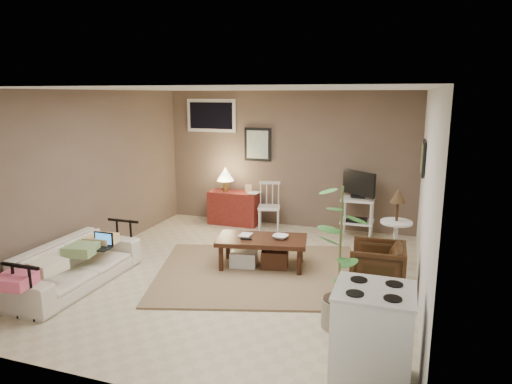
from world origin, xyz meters
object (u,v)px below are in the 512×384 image
(coffee_table, at_px, (261,250))
(potted_plant, at_px, (340,253))
(sofa, at_px, (74,258))
(tv_stand, at_px, (358,203))
(spindle_chair, at_px, (269,207))
(stove, at_px, (372,336))
(red_console, at_px, (233,205))
(armchair, at_px, (377,265))
(side_table, at_px, (397,220))

(coffee_table, xyz_separation_m, potted_plant, (1.24, -1.28, 0.54))
(sofa, height_order, tv_stand, tv_stand)
(spindle_chair, bearing_deg, sofa, -116.84)
(stove, bearing_deg, tv_stand, 98.12)
(stove, bearing_deg, red_console, 124.84)
(sofa, distance_m, tv_stand, 4.39)
(spindle_chair, bearing_deg, stove, -62.00)
(coffee_table, bearing_deg, tv_stand, 59.33)
(red_console, bearing_deg, coffee_table, -58.78)
(coffee_table, distance_m, red_console, 2.24)
(tv_stand, bearing_deg, red_console, 177.66)
(red_console, bearing_deg, stove, -55.16)
(tv_stand, xyz_separation_m, potted_plant, (0.16, -3.10, 0.21))
(coffee_table, height_order, armchair, armchair)
(armchair, height_order, stove, stove)
(potted_plant, height_order, stove, potted_plant)
(spindle_chair, xyz_separation_m, side_table, (2.17, -1.26, 0.31))
(sofa, distance_m, spindle_chair, 3.48)
(tv_stand, xyz_separation_m, side_table, (0.65, -1.26, 0.10))
(coffee_table, relative_size, stove, 1.56)
(armchair, relative_size, potted_plant, 0.43)
(spindle_chair, height_order, potted_plant, potted_plant)
(potted_plant, xyz_separation_m, stove, (0.40, -0.83, -0.38))
(potted_plant, bearing_deg, stove, -64.31)
(sofa, relative_size, armchair, 2.86)
(sofa, relative_size, tv_stand, 1.66)
(potted_plant, bearing_deg, sofa, -179.84)
(spindle_chair, bearing_deg, coffee_table, -76.18)
(coffee_table, distance_m, sofa, 2.40)
(sofa, distance_m, red_console, 3.31)
(coffee_table, relative_size, sofa, 0.70)
(coffee_table, relative_size, spindle_chair, 1.56)
(coffee_table, distance_m, spindle_chair, 1.87)
(sofa, xyz_separation_m, stove, (3.66, -0.82, 0.05))
(sofa, height_order, spindle_chair, spindle_chair)
(coffee_table, relative_size, armchair, 2.01)
(red_console, distance_m, tv_stand, 2.25)
(tv_stand, height_order, potted_plant, potted_plant)
(red_console, distance_m, spindle_chair, 0.72)
(armchair, bearing_deg, coffee_table, -100.59)
(coffee_table, relative_size, red_console, 1.24)
(side_table, distance_m, stove, 2.68)
(red_console, bearing_deg, side_table, -25.17)
(side_table, relative_size, stove, 1.35)
(spindle_chair, relative_size, armchair, 1.28)
(tv_stand, bearing_deg, armchair, -77.04)
(sofa, height_order, armchair, sofa)
(armchair, xyz_separation_m, stove, (0.09, -1.88, 0.09))
(side_table, bearing_deg, tv_stand, 117.06)
(spindle_chair, xyz_separation_m, armchair, (2.00, -2.04, -0.07))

